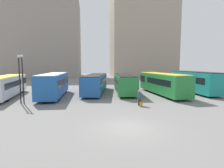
% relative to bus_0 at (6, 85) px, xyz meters
% --- Properties ---
extents(ground_plane, '(160.00, 160.00, 0.00)m').
position_rel_bus_0_xyz_m(ground_plane, '(13.53, -13.55, -1.52)').
color(ground_plane, slate).
extents(building_block_left, '(27.54, 17.73, 28.21)m').
position_rel_bus_0_xyz_m(building_block_left, '(-6.42, 44.31, 12.58)').
color(building_block_left, gray).
rests_on(building_block_left, ground_plane).
extents(building_block_right, '(24.57, 14.81, 36.11)m').
position_rel_bus_0_xyz_m(building_block_right, '(32.00, 44.31, 16.53)').
color(building_block_right, tan).
rests_on(building_block_right, ground_plane).
extents(bus_0, '(3.86, 11.35, 2.78)m').
position_rel_bus_0_xyz_m(bus_0, '(0.00, 0.00, 0.00)').
color(bus_0, silver).
rests_on(bus_0, ground_plane).
extents(bus_1, '(2.60, 9.89, 3.09)m').
position_rel_bus_0_xyz_m(bus_1, '(6.26, -0.56, 0.16)').
color(bus_1, '#1E56A3').
rests_on(bus_1, ground_plane).
extents(bus_2, '(4.41, 11.55, 2.79)m').
position_rel_bus_0_xyz_m(bus_2, '(11.93, 2.16, -0.00)').
color(bus_2, '#1E56A3').
rests_on(bus_2, ground_plane).
extents(bus_3, '(3.42, 11.49, 2.78)m').
position_rel_bus_0_xyz_m(bus_3, '(16.31, 1.85, 0.00)').
color(bus_3, '#237A38').
rests_on(bus_3, ground_plane).
extents(bus_4, '(3.22, 11.37, 3.05)m').
position_rel_bus_0_xyz_m(bus_4, '(21.39, -0.65, 0.14)').
color(bus_4, '#237A38').
rests_on(bus_4, ground_plane).
extents(bus_5, '(2.54, 10.19, 3.23)m').
position_rel_bus_0_xyz_m(bus_5, '(27.06, 0.32, 0.23)').
color(bus_5, '#19847F').
rests_on(bus_5, ground_plane).
extents(traveler, '(0.56, 0.56, 1.64)m').
position_rel_bus_0_xyz_m(traveler, '(16.17, -7.20, -0.55)').
color(traveler, '#4C3828').
rests_on(traveler, ground_plane).
extents(suitcase, '(0.37, 0.42, 0.73)m').
position_rel_bus_0_xyz_m(suitcase, '(16.21, -7.71, -1.27)').
color(suitcase, '#B27A1E').
rests_on(suitcase, ground_plane).
extents(lamp_post_0, '(0.28, 0.28, 5.30)m').
position_rel_bus_0_xyz_m(lamp_post_0, '(3.94, -4.97, 1.62)').
color(lamp_post_0, black).
rests_on(lamp_post_0, ground_plane).
extents(lamp_post_1, '(0.28, 0.28, 5.26)m').
position_rel_bus_0_xyz_m(lamp_post_1, '(3.56, -4.79, 1.60)').
color(lamp_post_1, black).
rests_on(lamp_post_1, ground_plane).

